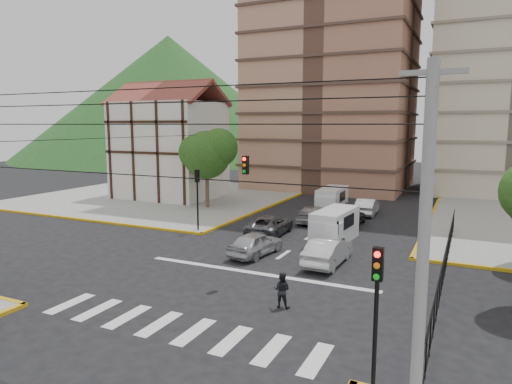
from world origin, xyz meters
The scene contains 21 objects.
ground centered at (0.00, 0.00, 0.00)m, with size 160.00×160.00×0.00m, color black.
sidewalk_nw centered at (-20.00, 20.00, 0.07)m, with size 26.00×26.00×0.15m, color gray.
crosswalk_stripes centered at (0.00, -6.00, 0.01)m, with size 12.00×2.40×0.01m, color silver.
stop_line centered at (0.00, 1.20, 0.01)m, with size 13.00×0.40×0.01m, color silver.
tudor_building centered at (-19.00, 20.00, 5.25)m, with size 10.80×8.05×12.23m.
distant_hill centered at (-55.00, 70.00, 14.00)m, with size 70.00×70.00×28.00m, color #1A4818.
park_fence centered at (9.00, 4.50, 0.00)m, with size 0.10×22.50×1.66m, color black, non-canonical shape.
tree_tudor centered at (-11.90, 16.01, 5.22)m, with size 5.39×4.40×7.43m.
traffic_light_se centered at (7.80, -7.80, 3.11)m, with size 0.28×0.22×4.40m.
traffic_light_nw centered at (-7.80, 7.80, 3.11)m, with size 0.28×0.22×4.40m.
traffic_light_hanging centered at (0.00, -2.04, 5.90)m, with size 18.00×9.12×0.92m.
utility_pole_se centered at (9.00, -9.00, 4.77)m, with size 1.40×0.28×9.00m.
van_right_lane centered at (1.89, 9.20, 1.04)m, with size 2.24×4.90×2.15m.
van_left_lane centered at (-1.21, 19.42, 1.04)m, with size 2.01×4.76×2.13m.
car_silver_front_left centered at (-1.47, 4.21, 0.72)m, with size 1.69×4.21×1.43m, color #B4B4B9.
car_white_front_right centered at (2.94, 4.32, 0.76)m, with size 1.61×4.62×1.52m, color silver.
car_grey_mid_left centered at (-2.77, 9.30, 0.69)m, with size 2.29×4.97×1.38m, color #505256.
car_silver_rear_left centered at (-1.21, 14.58, 0.66)m, with size 1.86×4.58×1.33m, color #A6A5AA.
car_darkgrey_mid_right centered at (1.70, 14.62, 0.73)m, with size 1.73×4.31×1.47m, color #242426.
car_white_rear_right centered at (1.95, 19.49, 0.73)m, with size 1.54×4.41×1.45m, color white.
pedestrian_crosswalk centered at (2.91, -2.41, 0.77)m, with size 0.75×0.58×1.54m, color black.
Camera 1 is at (9.85, -19.66, 7.74)m, focal length 32.00 mm.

